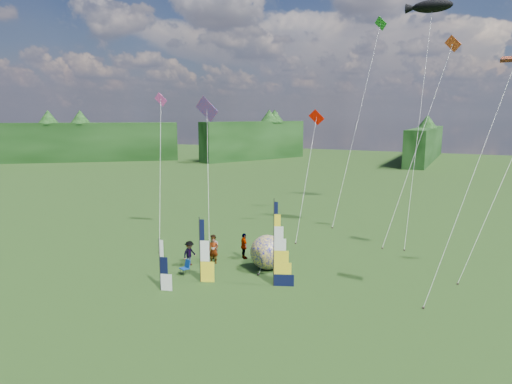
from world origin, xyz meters
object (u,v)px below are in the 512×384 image
at_px(spectator_a, 214,250).
at_px(spectator_c, 190,253).
at_px(side_banner_left, 200,251).
at_px(spectator_d, 244,246).
at_px(camp_chair, 185,267).
at_px(feather_banner_main, 274,244).
at_px(side_banner_far, 160,265).
at_px(bol_inflatable, 267,252).
at_px(spectator_b, 213,248).
at_px(kite_whale, 420,107).

relative_size(spectator_a, spectator_c, 1.09).
height_order(side_banner_left, spectator_c, side_banner_left).
height_order(spectator_c, spectator_d, spectator_d).
xyz_separation_m(spectator_a, camp_chair, (-0.49, -2.73, -0.44)).
distance_m(feather_banner_main, side_banner_far, 6.68).
xyz_separation_m(bol_inflatable, spectator_b, (-4.09, -0.07, -0.22)).
bearing_deg(bol_inflatable, camp_chair, -142.34).
height_order(spectator_c, camp_chair, spectator_c).
height_order(spectator_a, camp_chair, spectator_a).
xyz_separation_m(side_banner_left, bol_inflatable, (2.66, 3.94, -0.81)).
bearing_deg(spectator_b, kite_whale, 83.69).
relative_size(bol_inflatable, kite_whale, 0.11).
xyz_separation_m(bol_inflatable, spectator_a, (-3.78, -0.56, -0.22)).
bearing_deg(feather_banner_main, spectator_d, 114.80).
distance_m(spectator_b, kite_whale, 20.29).
distance_m(bol_inflatable, kite_whale, 18.12).
distance_m(feather_banner_main, spectator_d, 5.78).
distance_m(spectator_a, spectator_c, 1.64).
height_order(side_banner_far, camp_chair, side_banner_far).
bearing_deg(feather_banner_main, side_banner_far, -169.09).
distance_m(spectator_b, spectator_c, 1.82).
relative_size(feather_banner_main, side_banner_left, 1.30).
relative_size(bol_inflatable, spectator_b, 1.23).
bearing_deg(spectator_c, feather_banner_main, -88.46).
distance_m(spectator_b, camp_chair, 3.26).
bearing_deg(kite_whale, spectator_b, -150.95).
bearing_deg(kite_whale, bol_inflatable, -139.46).
xyz_separation_m(spectator_b, camp_chair, (-0.17, -3.22, -0.45)).
relative_size(spectator_d, kite_whale, 0.09).
relative_size(bol_inflatable, spectator_c, 1.35).
height_order(bol_inflatable, spectator_d, bol_inflatable).
distance_m(bol_inflatable, spectator_c, 5.27).
bearing_deg(spectator_c, camp_chair, -146.25).
bearing_deg(kite_whale, side_banner_far, -140.94).
xyz_separation_m(bol_inflatable, kite_whale, (7.43, 13.52, 9.49)).
height_order(spectator_a, spectator_c, spectator_a).
xyz_separation_m(side_banner_far, spectator_a, (0.23, 5.51, -0.59)).
distance_m(camp_chair, kite_whale, 22.86).
bearing_deg(bol_inflatable, spectator_d, 151.78).
relative_size(side_banner_far, spectator_a, 1.64).
bearing_deg(spectator_c, spectator_d, -32.16).
height_order(feather_banner_main, spectator_a, feather_banner_main).
relative_size(side_banner_far, kite_whale, 0.14).
relative_size(side_banner_far, bol_inflatable, 1.32).
bearing_deg(spectator_a, camp_chair, -119.61).
height_order(bol_inflatable, spectator_b, bol_inflatable).
distance_m(spectator_a, kite_whale, 20.45).
relative_size(spectator_b, camp_chair, 1.94).
bearing_deg(kite_whale, side_banner_left, -140.68).
bearing_deg(spectator_c, side_banner_far, -157.67).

